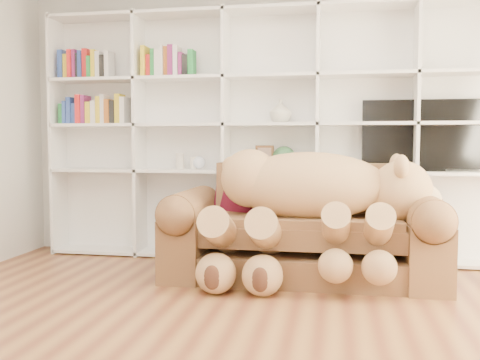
# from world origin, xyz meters

# --- Properties ---
(floor) EXTENTS (5.00, 5.00, 0.00)m
(floor) POSITION_xyz_m (0.00, 0.00, 0.00)
(floor) COLOR brown
(floor) RESTS_ON ground
(wall_back) EXTENTS (5.00, 0.02, 2.70)m
(wall_back) POSITION_xyz_m (0.00, 2.50, 1.35)
(wall_back) COLOR silver
(wall_back) RESTS_ON floor
(bookshelf) EXTENTS (4.43, 0.35, 2.40)m
(bookshelf) POSITION_xyz_m (-0.24, 2.36, 1.31)
(bookshelf) COLOR white
(bookshelf) RESTS_ON floor
(sofa) EXTENTS (2.24, 0.97, 0.94)m
(sofa) POSITION_xyz_m (0.35, 1.67, 0.36)
(sofa) COLOR brown
(sofa) RESTS_ON floor
(teddy_bear) EXTENTS (1.85, 0.97, 1.08)m
(teddy_bear) POSITION_xyz_m (0.41, 1.48, 0.68)
(teddy_bear) COLOR tan
(teddy_bear) RESTS_ON sofa
(throw_pillow) EXTENTS (0.44, 0.36, 0.41)m
(throw_pillow) POSITION_xyz_m (-0.24, 1.82, 0.67)
(throw_pillow) COLOR maroon
(throw_pillow) RESTS_ON sofa
(tv) EXTENTS (1.10, 0.18, 0.65)m
(tv) POSITION_xyz_m (1.40, 2.35, 1.19)
(tv) COLOR black
(tv) RESTS_ON bookshelf
(picture_frame) EXTENTS (0.18, 0.05, 0.22)m
(picture_frame) POSITION_xyz_m (-0.06, 2.30, 0.99)
(picture_frame) COLOR #56371D
(picture_frame) RESTS_ON bookshelf
(green_vase) EXTENTS (0.23, 0.23, 0.23)m
(green_vase) POSITION_xyz_m (0.12, 2.30, 0.98)
(green_vase) COLOR #2D5735
(green_vase) RESTS_ON bookshelf
(figurine_tall) EXTENTS (0.08, 0.08, 0.16)m
(figurine_tall) POSITION_xyz_m (-0.91, 2.30, 0.95)
(figurine_tall) COLOR beige
(figurine_tall) RESTS_ON bookshelf
(figurine_short) EXTENTS (0.08, 0.08, 0.12)m
(figurine_short) POSITION_xyz_m (-0.77, 2.30, 0.92)
(figurine_short) COLOR beige
(figurine_short) RESTS_ON bookshelf
(snow_globe) EXTENTS (0.12, 0.12, 0.12)m
(snow_globe) POSITION_xyz_m (-0.71, 2.30, 0.93)
(snow_globe) COLOR white
(snow_globe) RESTS_ON bookshelf
(shelf_vase) EXTENTS (0.27, 0.27, 0.22)m
(shelf_vase) POSITION_xyz_m (0.09, 2.30, 1.42)
(shelf_vase) COLOR beige
(shelf_vase) RESTS_ON bookshelf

